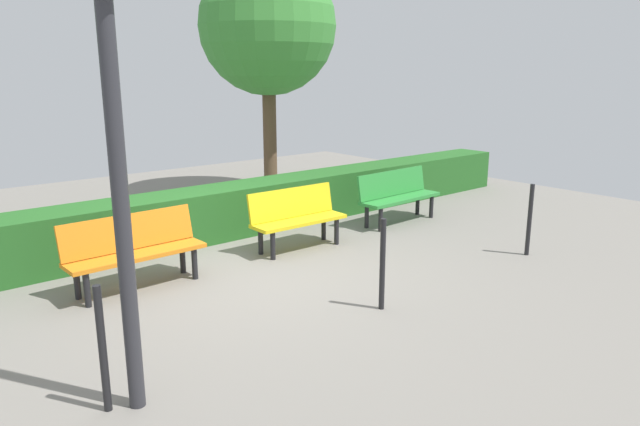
{
  "coord_description": "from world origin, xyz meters",
  "views": [
    {
      "loc": [
        3.82,
        5.73,
        2.49
      ],
      "look_at": [
        -1.24,
        -0.26,
        0.55
      ],
      "focal_mm": 32.39,
      "sensor_mm": 36.0,
      "label": 1
    }
  ],
  "objects_px": {
    "bench_green": "(397,194)",
    "tree_near": "(268,27)",
    "lamp_post": "(112,96)",
    "bench_yellow": "(296,216)",
    "bench_orange": "(134,248)"
  },
  "relations": [
    {
      "from": "lamp_post",
      "to": "bench_yellow",
      "type": "bearing_deg",
      "value": -144.88
    },
    {
      "from": "bench_orange",
      "to": "bench_green",
      "type": "bearing_deg",
      "value": 179.46
    },
    {
      "from": "bench_yellow",
      "to": "tree_near",
      "type": "relative_size",
      "value": 0.31
    },
    {
      "from": "bench_green",
      "to": "bench_orange",
      "type": "xyz_separation_m",
      "value": [
        4.6,
        0.07,
        -0.0
      ]
    },
    {
      "from": "lamp_post",
      "to": "bench_green",
      "type": "bearing_deg",
      "value": -156.17
    },
    {
      "from": "bench_orange",
      "to": "tree_near",
      "type": "xyz_separation_m",
      "value": [
        -4.34,
        -3.36,
        2.83
      ]
    },
    {
      "from": "bench_orange",
      "to": "tree_near",
      "type": "bearing_deg",
      "value": -143.69
    },
    {
      "from": "bench_green",
      "to": "tree_near",
      "type": "xyz_separation_m",
      "value": [
        0.26,
        -3.29,
        2.83
      ]
    },
    {
      "from": "bench_yellow",
      "to": "tree_near",
      "type": "xyz_separation_m",
      "value": [
        -1.95,
        -3.37,
        2.84
      ]
    },
    {
      "from": "lamp_post",
      "to": "tree_near",
      "type": "bearing_deg",
      "value": -132.88
    },
    {
      "from": "bench_green",
      "to": "bench_yellow",
      "type": "bearing_deg",
      "value": -0.2
    },
    {
      "from": "bench_yellow",
      "to": "bench_orange",
      "type": "xyz_separation_m",
      "value": [
        2.39,
        -0.01,
        0.0
      ]
    },
    {
      "from": "bench_orange",
      "to": "lamp_post",
      "type": "distance_m",
      "value": 3.2
    },
    {
      "from": "bench_yellow",
      "to": "bench_orange",
      "type": "height_order",
      "value": "same"
    },
    {
      "from": "bench_green",
      "to": "lamp_post",
      "type": "xyz_separation_m",
      "value": [
        5.61,
        2.48,
        1.84
      ]
    }
  ]
}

